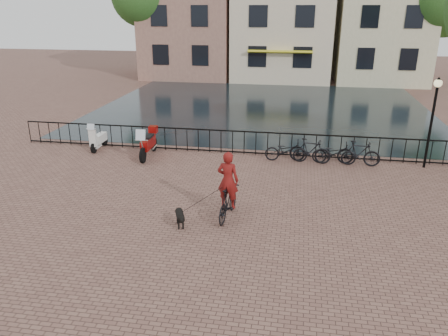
% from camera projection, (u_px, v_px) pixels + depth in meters
% --- Properties ---
extents(ground, '(100.00, 100.00, 0.00)m').
position_uv_depth(ground, '(204.00, 251.00, 11.34)').
color(ground, brown).
rests_on(ground, ground).
extents(canal_water, '(20.00, 20.00, 0.00)m').
position_uv_depth(canal_water, '(263.00, 107.00, 27.30)').
color(canal_water, black).
rests_on(canal_water, ground).
extents(railing, '(20.00, 0.05, 1.02)m').
position_uv_depth(railing, '(244.00, 143.00, 18.54)').
color(railing, black).
rests_on(railing, ground).
extents(canal_house_left, '(7.50, 9.00, 12.80)m').
position_uv_depth(canal_house_left, '(192.00, 0.00, 37.98)').
color(canal_house_left, brown).
rests_on(canal_house_left, ground).
extents(canal_house_mid, '(8.00, 9.50, 11.80)m').
position_uv_depth(canal_house_mid, '(284.00, 6.00, 36.87)').
color(canal_house_mid, beige).
rests_on(canal_house_mid, ground).
extents(tree_far_right, '(4.76, 4.76, 8.76)m').
position_uv_depth(tree_far_right, '(440.00, 0.00, 32.10)').
color(tree_far_right, black).
rests_on(tree_far_right, ground).
extents(lamp_post, '(0.30, 0.30, 3.45)m').
position_uv_depth(lamp_post, '(434.00, 108.00, 16.36)').
color(lamp_post, black).
rests_on(lamp_post, ground).
extents(cyclist, '(0.83, 1.83, 2.43)m').
position_uv_depth(cyclist, '(228.00, 189.00, 12.81)').
color(cyclist, black).
rests_on(cyclist, ground).
extents(dog, '(0.55, 0.85, 0.55)m').
position_uv_depth(dog, '(180.00, 217.00, 12.53)').
color(dog, black).
rests_on(dog, ground).
extents(motorcycle, '(0.56, 2.04, 1.44)m').
position_uv_depth(motorcycle, '(148.00, 140.00, 18.15)').
color(motorcycle, '#950C0A').
rests_on(motorcycle, ground).
extents(scooter, '(0.43, 1.45, 1.34)m').
position_uv_depth(scooter, '(98.00, 134.00, 19.14)').
color(scooter, silver).
rests_on(scooter, ground).
extents(parked_bike_0, '(1.73, 0.65, 0.90)m').
position_uv_depth(parked_bike_0, '(286.00, 151.00, 17.72)').
color(parked_bike_0, black).
rests_on(parked_bike_0, ground).
extents(parked_bike_1, '(1.72, 0.74, 1.00)m').
position_uv_depth(parked_bike_1, '(310.00, 151.00, 17.55)').
color(parked_bike_1, black).
rests_on(parked_bike_1, ground).
extents(parked_bike_2, '(1.73, 0.63, 0.90)m').
position_uv_depth(parked_bike_2, '(334.00, 153.00, 17.41)').
color(parked_bike_2, black).
rests_on(parked_bike_2, ground).
extents(parked_bike_3, '(1.71, 0.70, 1.00)m').
position_uv_depth(parked_bike_3, '(359.00, 153.00, 17.24)').
color(parked_bike_3, black).
rests_on(parked_bike_3, ground).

